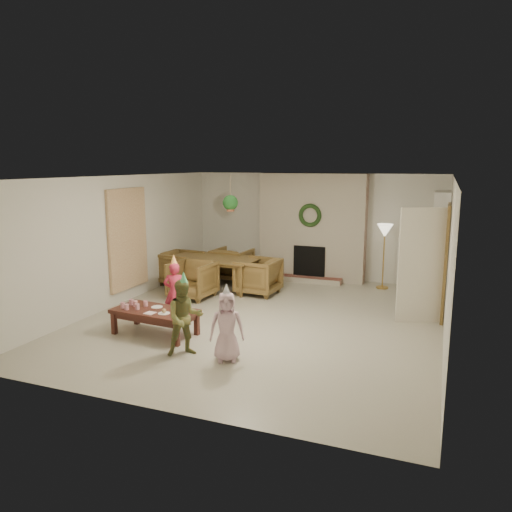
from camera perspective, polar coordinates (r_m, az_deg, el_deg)
The scene contains 56 objects.
floor at distance 8.78m, azimuth 0.89°, elevation -7.34°, with size 7.00×7.00×0.00m, color #B7B29E.
ceiling at distance 8.35m, azimuth 0.94°, elevation 9.20°, with size 7.00×7.00×0.00m, color white.
wall_back at distance 11.78m, azimuth 6.83°, elevation 3.49°, with size 7.00×7.00×0.00m, color silver.
wall_front at distance 5.41m, azimuth -12.08°, elevation -5.35°, with size 7.00×7.00×0.00m, color silver.
wall_left at distance 9.90m, azimuth -15.60°, elevation 1.79°, with size 7.00×7.00×0.00m, color silver.
wall_right at distance 7.97m, azimuth 21.60°, elevation -0.69°, with size 7.00×7.00×0.00m, color silver.
fireplace_mass at distance 11.59m, azimuth 6.58°, elevation 3.37°, with size 2.50×0.40×2.50m, color #4E1A14.
fireplace_hearth at distance 11.47m, azimuth 6.01°, elevation -2.74°, with size 1.60×0.30×0.12m, color maroon.
fireplace_firebox at distance 11.55m, azimuth 6.27°, elevation -0.67°, with size 0.75×0.12×0.75m, color black.
fireplace_wreath at distance 11.34m, azimuth 6.32°, elevation 4.74°, with size 0.54×0.54×0.10m, color #193614.
floor_lamp_base at distance 11.23m, azimuth 14.51°, elevation -3.57°, with size 0.27×0.27×0.03m, color gold.
floor_lamp_post at distance 11.09m, azimuth 14.66°, elevation -0.29°, with size 0.03×0.03×1.29m, color gold.
floor_lamp_shade at distance 10.99m, azimuth 14.82°, elevation 2.88°, with size 0.34×0.34×0.29m, color beige.
bookshelf_carcass at distance 10.26m, azimuth 20.63°, elevation 0.94°, with size 0.30×1.00×2.20m, color white.
bookshelf_shelf_a at distance 10.38m, azimuth 20.28°, elevation -2.59°, with size 0.30×0.92×0.03m, color white.
bookshelf_shelf_b at distance 10.30m, azimuth 20.42°, elevation -0.42°, with size 0.30×0.92×0.03m, color white.
bookshelf_shelf_c at distance 10.24m, azimuth 20.57°, elevation 1.78°, with size 0.30×0.92×0.03m, color white.
bookshelf_shelf_d at distance 10.19m, azimuth 20.72°, elevation 4.00°, with size 0.30×0.92×0.03m, color white.
books_row_lower at distance 10.21m, azimuth 20.20°, elevation -2.00°, with size 0.20×0.40×0.24m, color #9E2B1D.
books_row_mid at distance 10.33m, azimuth 20.37°, elevation 0.40°, with size 0.20×0.44×0.24m, color #26508E.
books_row_upper at distance 10.12m, azimuth 20.50°, elevation 2.43°, with size 0.20×0.36×0.22m, color #BB7A28.
door_frame at distance 9.19m, azimuth 21.24°, elevation -0.68°, with size 0.05×0.86×2.04m, color brown.
door_leaf at distance 8.83m, azimuth 18.76°, elevation -1.10°, with size 0.05×0.80×2.00m, color beige.
curtain_panel at distance 10.04m, azimuth -14.74°, elevation 1.95°, with size 0.06×1.20×2.00m, color beige.
dining_table at distance 10.82m, azimuth -4.96°, elevation -1.99°, with size 1.97×1.10×0.69m, color brown.
dining_chair_near at distance 10.09m, azimuth -7.44°, elevation -2.77°, with size 0.82×0.84×0.76m, color brown.
dining_chair_far at distance 11.55m, azimuth -2.81°, elevation -0.97°, with size 0.82×0.84×0.76m, color brown.
dining_chair_left at distance 11.26m, azimuth -8.78°, elevation -1.38°, with size 0.82×0.84×0.76m, color brown.
dining_chair_right at distance 10.32m, azimuth 0.24°, elevation -2.37°, with size 0.82×0.84×0.76m, color brown.
hanging_plant_cord at distance 10.24m, azimuth -3.03°, elevation 7.52°, with size 0.01×0.01×0.70m, color tan.
hanging_plant_pot at distance 10.27m, azimuth -3.01°, elevation 5.57°, with size 0.16×0.16×0.12m, color #9B5032.
hanging_plant_foliage at distance 10.26m, azimuth -3.01°, elevation 6.24°, with size 0.32×0.32×0.32m, color #194C1D.
coffee_table_top at distance 8.06m, azimuth -11.73°, elevation -6.35°, with size 1.35×0.68×0.06m, color #4B2119.
coffee_table_apron at distance 8.09m, azimuth -11.71°, elevation -6.85°, with size 1.25×0.57×0.08m, color #4B2119.
coffee_leg_fl at distance 8.31m, azimuth -16.23°, elevation -7.56°, with size 0.07×0.07×0.35m, color #4B2119.
coffee_leg_fr at distance 7.57m, azimuth -9.23°, elevation -9.08°, with size 0.07×0.07×0.35m, color #4B2119.
coffee_leg_bl at distance 8.70m, azimuth -13.78°, elevation -6.60°, with size 0.07×0.07×0.35m, color #4B2119.
coffee_leg_br at distance 8.00m, azimuth -6.93°, elevation -7.92°, with size 0.07×0.07×0.35m, color #4B2119.
cup_a at distance 8.25m, azimuth -15.29°, elevation -5.56°, with size 0.07×0.07×0.09m, color white.
cup_b at distance 8.40m, azimuth -14.35°, elevation -5.22°, with size 0.07×0.07×0.09m, color white.
cup_c at distance 8.13m, azimuth -14.87°, elevation -5.77°, with size 0.07×0.07×0.09m, color white.
cup_d at distance 8.28m, azimuth -13.92°, elevation -5.42°, with size 0.07×0.07×0.09m, color white.
cup_e at distance 8.10m, azimuth -13.70°, elevation -5.78°, with size 0.07×0.07×0.09m, color white.
cup_f at distance 8.26m, azimuth -12.77°, elevation -5.43°, with size 0.07×0.07×0.09m, color white.
plate_a at distance 8.18m, azimuth -11.49°, elevation -5.84°, with size 0.19×0.19×0.01m, color white.
plate_b at distance 7.82m, azimuth -10.69°, elevation -6.58°, with size 0.19×0.19×0.01m, color white.
plate_c at distance 7.87m, azimuth -8.55°, elevation -6.41°, with size 0.19×0.19×0.01m, color white.
food_scoop at distance 7.81m, azimuth -10.70°, elevation -6.30°, with size 0.07×0.07×0.07m, color tan.
napkin_left at distance 7.88m, azimuth -12.27°, elevation -6.52°, with size 0.16×0.16×0.01m, color #FFBBC5.
napkin_right at distance 7.99m, azimuth -8.83°, elevation -6.16°, with size 0.16×0.16×0.01m, color #FFBBC5.
child_red at distance 8.56m, azimuth -9.46°, elevation -4.24°, with size 0.39×0.25×1.06m, color #C52A45.
party_hat_red at distance 8.43m, azimuth -9.58°, elevation -0.46°, with size 0.15×0.15×0.20m, color #FFF554.
child_plaid at distance 7.12m, azimuth -8.32°, elevation -7.16°, with size 0.54×0.42×1.11m, color olive.
party_hat_plaid at distance 6.96m, azimuth -8.45°, elevation -2.50°, with size 0.13×0.13×0.18m, color #50BB74.
child_pink at distance 6.87m, azimuth -3.43°, elevation -8.25°, with size 0.48×0.31×0.99m, color #D1A7B5.
party_hat_pink at distance 6.71m, azimuth -3.49°, elevation -3.94°, with size 0.13×0.13×0.18m, color silver.
Camera 1 is at (2.88, -7.83, 2.73)m, focal length 34.27 mm.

